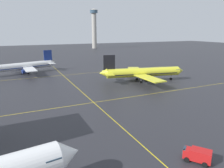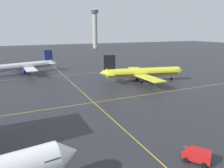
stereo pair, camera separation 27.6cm
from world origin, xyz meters
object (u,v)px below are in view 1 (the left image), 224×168
object	(u,v)px
airliner_second_row	(142,72)
service_truck_red_van	(197,155)
airliner_third_row	(23,66)
control_tower	(94,26)

from	to	relation	value
airliner_second_row	service_truck_red_van	world-z (taller)	airliner_second_row
airliner_third_row	service_truck_red_van	size ratio (longest dim) A/B	7.42
service_truck_red_van	control_tower	size ratio (longest dim) A/B	0.10
airliner_third_row	control_tower	size ratio (longest dim) A/B	0.75
service_truck_red_van	control_tower	world-z (taller)	control_tower
control_tower	service_truck_red_van	bearing A→B (deg)	-106.01
airliner_second_row	airliner_third_row	world-z (taller)	airliner_second_row
service_truck_red_van	control_tower	bearing A→B (deg)	73.99
airliner_second_row	service_truck_red_van	bearing A→B (deg)	-113.58
service_truck_red_van	airliner_second_row	bearing A→B (deg)	66.42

